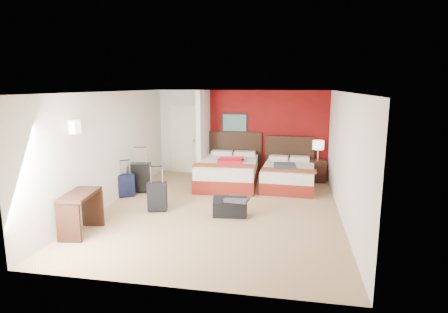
% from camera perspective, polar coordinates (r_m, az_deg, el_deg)
% --- Properties ---
extents(ground, '(6.50, 6.50, 0.00)m').
position_cam_1_polar(ground, '(8.12, -0.54, -8.02)').
color(ground, tan).
rests_on(ground, ground).
extents(room_walls, '(5.02, 6.52, 2.50)m').
position_cam_1_polar(room_walls, '(9.51, -7.23, 2.49)').
color(room_walls, silver).
rests_on(room_walls, ground).
extents(red_accent_panel, '(3.50, 0.04, 2.50)m').
position_cam_1_polar(red_accent_panel, '(10.88, 6.62, 3.52)').
color(red_accent_panel, maroon).
rests_on(red_accent_panel, ground).
extents(partition_wall, '(0.12, 1.20, 2.50)m').
position_cam_1_polar(partition_wall, '(10.54, -3.16, 3.34)').
color(partition_wall, silver).
rests_on(partition_wall, ground).
extents(entry_door, '(0.82, 0.06, 2.05)m').
position_cam_1_polar(entry_door, '(11.33, -6.14, 2.68)').
color(entry_door, silver).
rests_on(entry_door, ground).
extents(bed_left, '(1.60, 2.22, 0.65)m').
position_cam_1_polar(bed_left, '(9.96, 0.64, -2.51)').
color(bed_left, white).
rests_on(bed_left, ground).
extents(bed_right, '(1.40, 1.94, 0.56)m').
position_cam_1_polar(bed_right, '(9.87, 9.87, -3.05)').
color(bed_right, white).
rests_on(bed_right, ground).
extents(red_suitcase_open, '(0.72, 0.92, 0.11)m').
position_cam_1_polar(red_suitcase_open, '(9.77, 1.13, -0.52)').
color(red_suitcase_open, red).
rests_on(red_suitcase_open, bed_left).
extents(jacket_bundle, '(0.57, 0.48, 0.13)m').
position_cam_1_polar(jacket_bundle, '(9.50, 9.31, -1.44)').
color(jacket_bundle, '#3A393F').
rests_on(jacket_bundle, bed_right).
extents(nightstand, '(0.47, 0.47, 0.60)m').
position_cam_1_polar(nightstand, '(10.61, 14.12, -2.14)').
color(nightstand, '#331611').
rests_on(nightstand, ground).
extents(table_lamp, '(0.31, 0.31, 0.55)m').
position_cam_1_polar(table_lamp, '(10.49, 14.27, 0.92)').
color(table_lamp, white).
rests_on(table_lamp, nightstand).
extents(suitcase_black, '(0.52, 0.39, 0.71)m').
position_cam_1_polar(suitcase_black, '(9.46, -12.61, -3.30)').
color(suitcase_black, black).
rests_on(suitcase_black, ground).
extents(suitcase_charcoal, '(0.45, 0.34, 0.59)m').
position_cam_1_polar(suitcase_charcoal, '(8.01, -10.22, -6.24)').
color(suitcase_charcoal, black).
rests_on(suitcase_charcoal, ground).
extents(suitcase_navy, '(0.44, 0.41, 0.52)m').
position_cam_1_polar(suitcase_navy, '(9.19, -14.85, -4.43)').
color(suitcase_navy, black).
rests_on(suitcase_navy, ground).
extents(duffel_bag, '(0.71, 0.43, 0.35)m').
position_cam_1_polar(duffel_bag, '(7.65, 0.96, -7.88)').
color(duffel_bag, black).
rests_on(duffel_bag, ground).
extents(jacket_draped, '(0.50, 0.44, 0.06)m').
position_cam_1_polar(jacket_draped, '(7.51, 2.04, -6.59)').
color(jacket_draped, '#3C3C41').
rests_on(jacket_draped, duffel_bag).
extents(desk, '(0.57, 0.97, 0.76)m').
position_cam_1_polar(desk, '(7.17, -21.13, -8.17)').
color(desk, black).
rests_on(desk, ground).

